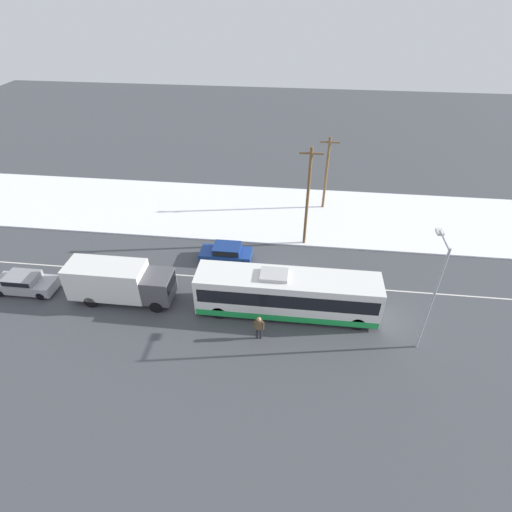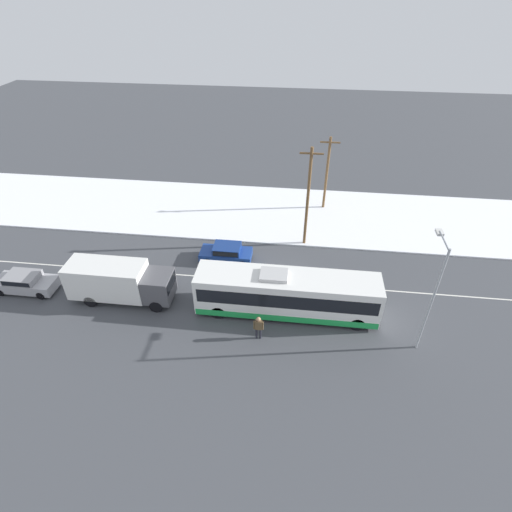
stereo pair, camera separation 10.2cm
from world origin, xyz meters
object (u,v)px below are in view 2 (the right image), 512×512
at_px(sedan_car, 226,252).
at_px(parked_car_near_truck, 25,282).
at_px(utility_pole_snowlot, 327,173).
at_px(box_truck, 118,281).
at_px(streetlamp, 434,285).
at_px(city_bus, 287,294).
at_px(pedestrian_at_stop, 258,326).
at_px(utility_pole_roadside, 308,197).

distance_m(sedan_car, parked_car_near_truck, 14.96).
bearing_deg(parked_car_near_truck, utility_pole_snowlot, 34.61).
height_order(box_truck, streetlamp, streetlamp).
height_order(city_bus, streetlamp, streetlamp).
bearing_deg(box_truck, pedestrian_at_stop, -14.48).
relative_size(sedan_car, parked_car_near_truck, 0.94).
distance_m(parked_car_near_truck, pedestrian_at_stop, 17.66).
height_order(streetlamp, utility_pole_roadside, utility_pole_roadside).
distance_m(box_truck, pedestrian_at_stop, 10.50).
distance_m(city_bus, parked_car_near_truck, 19.08).
bearing_deg(sedan_car, pedestrian_at_stop, 113.48).
xyz_separation_m(city_bus, pedestrian_at_stop, (-1.61, -2.66, -0.48)).
bearing_deg(city_bus, streetlamp, -12.40).
bearing_deg(utility_pole_snowlot, streetlamp, -71.95).
relative_size(streetlamp, utility_pole_roadside, 0.88).
bearing_deg(streetlamp, city_bus, 167.60).
height_order(parked_car_near_truck, pedestrian_at_stop, pedestrian_at_stop).
bearing_deg(city_bus, sedan_car, 133.28).
bearing_deg(box_truck, streetlamp, -5.09).
height_order(parked_car_near_truck, utility_pole_snowlot, utility_pole_snowlot).
relative_size(parked_car_near_truck, utility_pole_roadside, 0.51).
xyz_separation_m(streetlamp, utility_pole_snowlot, (-5.52, 16.93, -0.96)).
relative_size(city_bus, box_truck, 1.67).
bearing_deg(utility_pole_snowlot, pedestrian_at_stop, -103.96).
bearing_deg(sedan_car, utility_pole_roadside, -153.53).
distance_m(parked_car_near_truck, streetlamp, 27.73).
bearing_deg(sedan_car, streetlamp, 151.59).
height_order(city_bus, utility_pole_snowlot, utility_pole_snowlot).
distance_m(city_bus, sedan_car, 7.53).
xyz_separation_m(city_bus, box_truck, (-11.76, -0.04, 0.03)).
bearing_deg(streetlamp, parked_car_near_truck, 176.16).
height_order(city_bus, sedan_car, city_bus).
relative_size(utility_pole_roadside, utility_pole_snowlot, 1.20).
bearing_deg(city_bus, parked_car_near_truck, 179.98).
relative_size(box_truck, utility_pole_roadside, 0.85).
xyz_separation_m(pedestrian_at_stop, utility_pole_snowlot, (4.42, 17.76, 2.64)).
height_order(utility_pole_roadside, utility_pole_snowlot, utility_pole_roadside).
distance_m(parked_car_near_truck, utility_pole_snowlot, 26.74).
bearing_deg(utility_pole_roadside, parked_car_near_truck, -157.04).
bearing_deg(utility_pole_roadside, sedan_car, -153.53).
distance_m(city_bus, streetlamp, 9.08).
xyz_separation_m(box_truck, parked_car_near_truck, (-7.31, 0.05, -0.85)).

